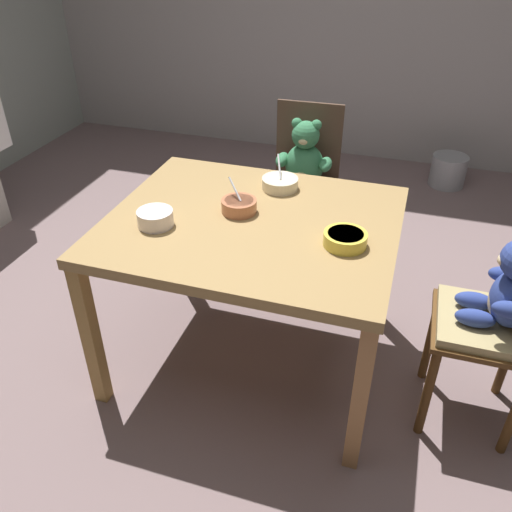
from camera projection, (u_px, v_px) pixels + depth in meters
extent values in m
cube|color=#766161|center=(253.00, 358.00, 2.51)|extent=(5.20, 5.20, 0.04)
cube|color=olive|center=(252.00, 224.00, 2.11)|extent=(1.13, 0.95, 0.04)
cube|color=olive|center=(91.00, 337.00, 2.09)|extent=(0.06, 0.06, 0.68)
cube|color=#9D6F44|center=(360.00, 400.00, 1.83)|extent=(0.06, 0.06, 0.68)
cube|color=#A4773F|center=(182.00, 229.00, 2.78)|extent=(0.06, 0.06, 0.68)
cube|color=#9B683A|center=(387.00, 264.00, 2.52)|extent=(0.06, 0.06, 0.68)
cube|color=#523417|center=(483.00, 328.00, 1.97)|extent=(0.37, 0.37, 0.02)
cylinder|color=#523417|center=(430.00, 339.00, 2.26)|extent=(0.04, 0.04, 0.44)
cylinder|color=#523417|center=(427.00, 393.00, 2.02)|extent=(0.04, 0.04, 0.44)
cylinder|color=#523417|center=(508.00, 354.00, 2.19)|extent=(0.04, 0.04, 0.44)
cube|color=tan|center=(485.00, 322.00, 1.96)|extent=(0.34, 0.34, 0.04)
ellipsoid|color=beige|center=(497.00, 299.00, 1.89)|extent=(0.06, 0.10, 0.13)
ellipsoid|color=beige|center=(505.00, 260.00, 1.80)|extent=(0.05, 0.06, 0.04)
ellipsoid|color=#2F418B|center=(506.00, 275.00, 1.95)|extent=(0.12, 0.06, 0.06)
ellipsoid|color=#2F418B|center=(510.00, 310.00, 1.78)|extent=(0.12, 0.06, 0.06)
ellipsoid|color=#2F418B|center=(474.00, 301.00, 1.98)|extent=(0.14, 0.07, 0.07)
ellipsoid|color=#2F418B|center=(475.00, 318.00, 1.90)|extent=(0.14, 0.07, 0.07)
cube|color=#483427|center=(301.00, 192.00, 2.90)|extent=(0.40, 0.40, 0.02)
cube|color=#483427|center=(310.00, 141.00, 2.92)|extent=(0.36, 0.03, 0.43)
cylinder|color=#483427|center=(263.00, 239.00, 2.93)|extent=(0.04, 0.04, 0.44)
cylinder|color=#483427|center=(323.00, 248.00, 2.86)|extent=(0.04, 0.04, 0.44)
cylinder|color=#483427|center=(277.00, 212.00, 3.20)|extent=(0.04, 0.04, 0.44)
cylinder|color=#483427|center=(332.00, 219.00, 3.12)|extent=(0.04, 0.04, 0.44)
ellipsoid|color=#377B4F|center=(304.00, 165.00, 2.88)|extent=(0.21, 0.18, 0.24)
ellipsoid|color=beige|center=(302.00, 172.00, 2.84)|extent=(0.12, 0.07, 0.14)
sphere|color=#377B4F|center=(306.00, 135.00, 2.78)|extent=(0.15, 0.15, 0.15)
ellipsoid|color=beige|center=(304.00, 141.00, 2.74)|extent=(0.06, 0.05, 0.04)
sphere|color=#377B4F|center=(297.00, 123.00, 2.77)|extent=(0.06, 0.06, 0.06)
sphere|color=#377B4F|center=(316.00, 125.00, 2.74)|extent=(0.06, 0.06, 0.06)
ellipsoid|color=#377B4F|center=(282.00, 160.00, 2.87)|extent=(0.07, 0.14, 0.07)
ellipsoid|color=#377B4F|center=(325.00, 164.00, 2.82)|extent=(0.07, 0.14, 0.07)
ellipsoid|color=#377B4F|center=(288.00, 188.00, 2.84)|extent=(0.08, 0.16, 0.07)
ellipsoid|color=#377B4F|center=(309.00, 190.00, 2.81)|extent=(0.08, 0.16, 0.07)
cylinder|color=beige|center=(280.00, 183.00, 2.31)|extent=(0.16, 0.16, 0.05)
cylinder|color=beige|center=(280.00, 187.00, 2.32)|extent=(0.09, 0.09, 0.01)
cylinder|color=beige|center=(280.00, 179.00, 2.30)|extent=(0.13, 0.13, 0.01)
cylinder|color=#BCBCC1|center=(279.00, 167.00, 2.31)|extent=(0.05, 0.10, 0.08)
ellipsoid|color=#BCBCC1|center=(280.00, 181.00, 2.29)|extent=(0.03, 0.04, 0.01)
cylinder|color=silver|center=(155.00, 218.00, 2.04)|extent=(0.14, 0.14, 0.06)
cylinder|color=silver|center=(156.00, 224.00, 2.06)|extent=(0.08, 0.08, 0.01)
cylinder|color=#C5B288|center=(155.00, 212.00, 2.03)|extent=(0.11, 0.11, 0.01)
cylinder|color=gold|center=(345.00, 239.00, 1.93)|extent=(0.16, 0.16, 0.05)
cylinder|color=gold|center=(345.00, 244.00, 1.94)|extent=(0.09, 0.09, 0.01)
cylinder|color=#C8B78E|center=(346.00, 234.00, 1.91)|extent=(0.13, 0.13, 0.01)
cylinder|color=#B86C49|center=(239.00, 206.00, 2.13)|extent=(0.14, 0.14, 0.05)
cylinder|color=#B86C49|center=(239.00, 211.00, 2.15)|extent=(0.08, 0.08, 0.01)
cylinder|color=beige|center=(239.00, 201.00, 2.12)|extent=(0.12, 0.12, 0.01)
cylinder|color=#BCBCC1|center=(235.00, 189.00, 2.12)|extent=(0.08, 0.07, 0.07)
ellipsoid|color=#BCBCC1|center=(240.00, 203.00, 2.12)|extent=(0.04, 0.04, 0.01)
cylinder|color=#93969B|center=(448.00, 171.00, 3.93)|extent=(0.26, 0.26, 0.23)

